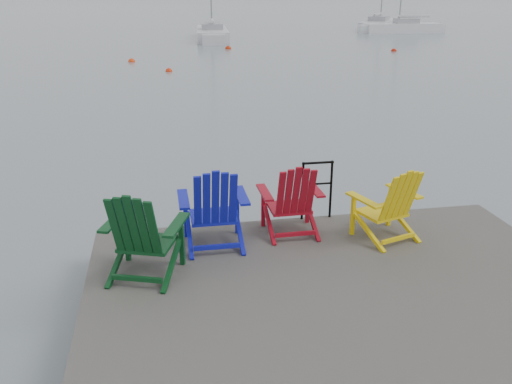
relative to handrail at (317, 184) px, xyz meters
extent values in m
plane|color=gray|center=(-0.25, -2.45, -1.04)|extent=(400.00, 400.00, 0.00)
cube|color=#2E2B29|center=(-0.25, -2.45, -0.64)|extent=(6.00, 5.00, 0.20)
cylinder|color=black|center=(-2.95, -0.25, -1.34)|extent=(0.26, 0.26, 1.20)
cylinder|color=black|center=(-0.25, -0.25, -1.34)|extent=(0.26, 0.26, 1.20)
cylinder|color=black|center=(2.45, -0.25, -1.34)|extent=(0.26, 0.26, 1.20)
cylinder|color=black|center=(-0.22, 0.00, -0.09)|extent=(0.04, 0.04, 0.90)
cylinder|color=black|center=(0.22, 0.00, -0.09)|extent=(0.04, 0.04, 0.90)
cylinder|color=black|center=(0.00, 0.00, 0.34)|extent=(0.48, 0.04, 0.04)
cylinder|color=black|center=(0.00, 0.00, 0.01)|extent=(0.44, 0.03, 0.03)
cube|color=#0A3B18|center=(-2.49, -1.22, -0.17)|extent=(0.75, 0.71, 0.05)
cube|color=#0A3B18|center=(-2.76, -0.89, -0.22)|extent=(0.07, 0.07, 0.64)
cube|color=#0A3B18|center=(-2.08, -1.13, -0.22)|extent=(0.07, 0.07, 0.64)
cube|color=#0A3B18|center=(-2.87, -1.11, 0.12)|extent=(0.36, 0.70, 0.03)
cube|color=#0A3B18|center=(-2.13, -1.37, 0.12)|extent=(0.36, 0.70, 0.03)
cube|color=#0A3B18|center=(-2.61, -1.57, 0.21)|extent=(0.63, 0.46, 0.79)
cube|color=#1016AD|center=(-1.62, -0.54, -0.17)|extent=(0.61, 0.54, 0.05)
cube|color=#1016AD|center=(-1.98, -0.31, -0.22)|extent=(0.06, 0.06, 0.65)
cube|color=#1016AD|center=(-1.25, -0.31, -0.22)|extent=(0.06, 0.06, 0.65)
cube|color=#1016AD|center=(-2.01, -0.56, 0.12)|extent=(0.14, 0.70, 0.03)
cube|color=#1016AD|center=(-1.23, -0.56, 0.12)|extent=(0.14, 0.70, 0.03)
cube|color=#1016AD|center=(-1.62, -0.91, 0.22)|extent=(0.57, 0.30, 0.79)
cube|color=maroon|center=(-0.51, -0.35, -0.20)|extent=(0.57, 0.51, 0.04)
cube|color=maroon|center=(-0.85, -0.14, -0.24)|extent=(0.05, 0.05, 0.60)
cube|color=maroon|center=(-0.18, -0.14, -0.24)|extent=(0.05, 0.05, 0.60)
cube|color=maroon|center=(-0.87, -0.38, 0.07)|extent=(0.13, 0.65, 0.03)
cube|color=maroon|center=(-0.15, -0.37, 0.07)|extent=(0.13, 0.65, 0.03)
cube|color=maroon|center=(-0.50, -0.70, 0.16)|extent=(0.53, 0.28, 0.73)
cube|color=yellow|center=(0.72, -0.75, -0.20)|extent=(0.69, 0.65, 0.04)
cube|color=yellow|center=(0.34, -0.66, -0.24)|extent=(0.07, 0.07, 0.59)
cube|color=yellow|center=(0.98, -0.45, -0.24)|extent=(0.07, 0.07, 0.59)
cube|color=yellow|center=(0.39, -0.88, 0.07)|extent=(0.32, 0.65, 0.03)
cube|color=yellow|center=(1.07, -0.66, 0.07)|extent=(0.32, 0.65, 0.03)
cube|color=yellow|center=(0.83, -1.08, 0.16)|extent=(0.58, 0.42, 0.73)
cube|color=silver|center=(2.23, 36.72, -0.79)|extent=(3.01, 8.99, 1.10)
cube|color=#9E9EA3|center=(2.20, 36.28, -0.09)|extent=(1.82, 2.77, 0.55)
cube|color=silver|center=(19.55, 45.10, -0.79)|extent=(6.79, 8.92, 1.10)
cube|color=#9E9EA3|center=(19.31, 44.72, -0.09)|extent=(2.83, 3.17, 0.55)
cube|color=white|center=(19.69, 40.15, -0.79)|extent=(6.85, 1.83, 1.10)
cube|color=#9E9EA3|center=(20.03, 40.15, -0.09)|extent=(2.06, 1.26, 0.55)
sphere|color=red|center=(-1.66, 19.54, -1.04)|extent=(0.33, 0.33, 0.33)
sphere|color=#EF3D0E|center=(-3.55, 23.57, -1.04)|extent=(0.38, 0.38, 0.38)
sphere|color=#B81E0A|center=(12.71, 25.96, -1.04)|extent=(0.36, 0.36, 0.36)
sphere|color=red|center=(2.50, 29.21, -1.04)|extent=(0.41, 0.41, 0.41)
camera|label=1|loc=(-2.25, -7.30, 2.75)|focal=38.00mm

